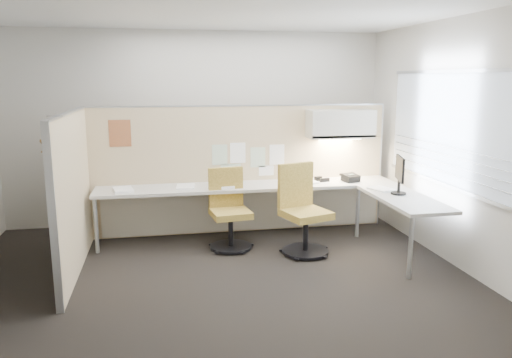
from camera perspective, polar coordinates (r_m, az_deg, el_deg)
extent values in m
cube|color=black|center=(5.57, -4.66, -11.05)|extent=(5.50, 4.50, 0.01)
cube|color=white|center=(5.19, -5.19, 18.95)|extent=(5.50, 4.50, 0.01)
cube|color=beige|center=(7.43, -6.76, 5.78)|extent=(5.50, 0.02, 2.80)
cube|color=beige|center=(3.01, -0.35, -2.46)|extent=(5.50, 0.02, 2.80)
cube|color=beige|center=(6.13, 21.66, 3.86)|extent=(0.02, 4.50, 2.80)
cube|color=#97A1B0|center=(6.10, 21.57, 5.26)|extent=(0.01, 2.80, 1.30)
cube|color=#D0B990|center=(6.92, -1.71, 1.05)|extent=(4.10, 0.06, 1.75)
cube|color=#D0B990|center=(5.84, -20.16, -1.61)|extent=(0.06, 2.20, 1.75)
cube|color=beige|center=(6.64, -0.82, -0.84)|extent=(4.00, 0.60, 0.04)
cube|color=beige|center=(6.22, 16.54, -2.16)|extent=(0.60, 1.47, 0.04)
cube|color=beige|center=(6.99, -1.20, -3.30)|extent=(3.90, 0.02, 0.64)
cylinder|color=#A5A8AA|center=(6.44, -17.80, -5.13)|extent=(0.05, 0.05, 0.69)
cylinder|color=#A5A8AA|center=(5.63, 17.25, -7.51)|extent=(0.05, 0.05, 0.69)
cylinder|color=#A5A8AA|center=(6.90, 11.54, -3.74)|extent=(0.05, 0.05, 0.69)
cube|color=beige|center=(6.98, 9.62, 6.24)|extent=(0.90, 0.36, 0.38)
cube|color=#FFEABF|center=(7.00, 9.56, 4.53)|extent=(0.60, 0.06, 0.02)
cube|color=#8CBF8C|center=(6.81, -4.17, 2.77)|extent=(0.21, 0.00, 0.28)
cube|color=white|center=(6.84, -2.09, 3.00)|extent=(0.21, 0.00, 0.28)
cube|color=#8CBF8C|center=(6.90, 0.21, 2.50)|extent=(0.21, 0.00, 0.28)
cube|color=white|center=(6.95, 2.40, 2.80)|extent=(0.21, 0.00, 0.28)
cube|color=#8CBF8C|center=(6.87, -2.90, 1.00)|extent=(0.28, 0.00, 0.18)
cube|color=white|center=(6.95, 1.18, 0.98)|extent=(0.21, 0.00, 0.14)
cube|color=orange|center=(6.74, -15.29, 5.06)|extent=(0.28, 0.00, 0.35)
cylinder|color=black|center=(6.38, -2.89, -7.72)|extent=(0.53, 0.53, 0.03)
cylinder|color=black|center=(6.32, -2.90, -5.98)|extent=(0.06, 0.06, 0.40)
cube|color=#E0BB53|center=(6.25, -2.93, -3.95)|extent=(0.52, 0.52, 0.08)
cube|color=#E0BB53|center=(6.39, -3.47, -0.90)|extent=(0.45, 0.12, 0.51)
cylinder|color=black|center=(6.23, 5.65, -8.20)|extent=(0.57, 0.57, 0.03)
cylinder|color=black|center=(6.16, 5.69, -6.28)|extent=(0.07, 0.07, 0.44)
cube|color=#E0BB53|center=(6.09, 5.73, -4.02)|extent=(0.63, 0.63, 0.09)
cube|color=#E0BB53|center=(6.21, 4.54, -0.67)|extent=(0.48, 0.21, 0.55)
cylinder|color=black|center=(6.34, 15.97, -1.57)|extent=(0.18, 0.18, 0.02)
cylinder|color=black|center=(6.32, 16.00, -0.88)|extent=(0.04, 0.04, 0.17)
cube|color=black|center=(6.28, 16.12, 1.17)|extent=(0.15, 0.43, 0.29)
cube|color=black|center=(6.28, 16.12, 1.17)|extent=(0.12, 0.39, 0.26)
cube|color=black|center=(6.96, 10.77, 0.11)|extent=(0.25, 0.24, 0.12)
cylinder|color=black|center=(6.94, 10.02, 0.40)|extent=(0.09, 0.17, 0.04)
cube|color=black|center=(6.89, 7.84, -0.11)|extent=(0.15, 0.07, 0.05)
cube|color=black|center=(6.95, 7.12, 0.05)|extent=(0.12, 0.10, 0.06)
cube|color=silver|center=(5.06, -22.04, 6.67)|extent=(0.14, 0.02, 0.02)
cylinder|color=silver|center=(5.08, -22.75, 5.67)|extent=(0.02, 0.02, 0.14)
cube|color=#AD7F4C|center=(5.09, -22.64, 4.22)|extent=(0.02, 0.43, 0.12)
cube|color=#AD7F4C|center=(5.13, -22.86, 3.80)|extent=(0.02, 0.43, 0.12)
cube|color=#97959E|center=(5.15, -22.33, -2.63)|extent=(0.01, 0.07, 1.07)
cube|color=white|center=(6.49, -14.95, -1.20)|extent=(0.28, 0.34, 0.03)
cube|color=white|center=(6.55, -8.04, -0.87)|extent=(0.26, 0.32, 0.02)
cube|color=white|center=(6.51, -3.35, -0.74)|extent=(0.27, 0.33, 0.04)
cube|color=white|center=(6.82, 5.82, -0.30)|extent=(0.31, 0.35, 0.02)
cube|color=white|center=(6.53, 14.15, -1.13)|extent=(0.32, 0.36, 0.02)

